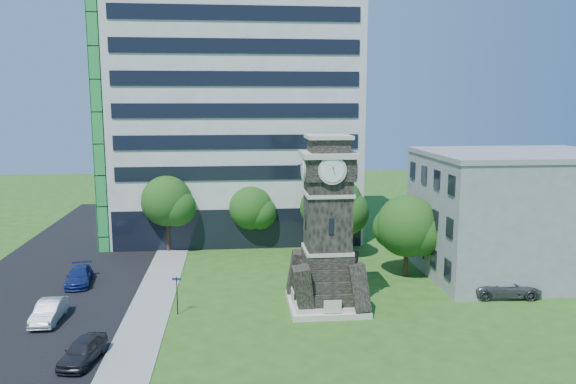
{
  "coord_description": "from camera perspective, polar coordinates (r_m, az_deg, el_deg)",
  "views": [
    {
      "loc": [
        -3.49,
        -35.78,
        14.51
      ],
      "look_at": [
        0.68,
        6.57,
        7.59
      ],
      "focal_mm": 35.0,
      "sensor_mm": 36.0,
      "label": 1
    }
  ],
  "objects": [
    {
      "name": "car_east_lot",
      "position": [
        45.63,
        21.16,
        -8.99
      ],
      "size": [
        5.42,
        2.84,
        1.46
      ],
      "primitive_type": "imported",
      "rotation": [
        0.0,
        0.0,
        1.49
      ],
      "color": "#47464B",
      "rests_on": "ground"
    },
    {
      "name": "office_tall",
      "position": [
        61.62,
        -5.43,
        8.93
      ],
      "size": [
        26.2,
        15.11,
        28.6
      ],
      "color": "silver",
      "rests_on": "ground"
    },
    {
      "name": "car_street_north",
      "position": [
        48.32,
        -20.46,
        -8.03
      ],
      "size": [
        2.4,
        4.71,
        1.31
      ],
      "primitive_type": "imported",
      "rotation": [
        0.0,
        0.0,
        0.13
      ],
      "color": "navy",
      "rests_on": "ground"
    },
    {
      "name": "tree_east",
      "position": [
        47.54,
        12.07,
        -3.59
      ],
      "size": [
        5.65,
        5.14,
        6.87
      ],
      "rotation": [
        0.0,
        0.0,
        -0.24
      ],
      "color": "#332114",
      "rests_on": "ground"
    },
    {
      "name": "tree_ne",
      "position": [
        52.58,
        4.65,
        -1.58
      ],
      "size": [
        6.29,
        5.72,
        7.73
      ],
      "rotation": [
        0.0,
        0.0,
        0.09
      ],
      "color": "#332114",
      "rests_on": "ground"
    },
    {
      "name": "park_bench",
      "position": [
        40.25,
        6.01,
        -11.1
      ],
      "size": [
        2.03,
        0.54,
        1.05
      ],
      "rotation": [
        0.0,
        0.0,
        -0.2
      ],
      "color": "black",
      "rests_on": "ground"
    },
    {
      "name": "street",
      "position": [
        45.65,
        -24.23,
        -10.13
      ],
      "size": [
        14.0,
        80.0,
        0.02
      ],
      "primitive_type": "cube",
      "color": "black",
      "rests_on": "ground"
    },
    {
      "name": "street_sign",
      "position": [
        39.66,
        -11.22,
        -9.83
      ],
      "size": [
        0.64,
        0.06,
        2.68
      ],
      "rotation": [
        0.0,
        0.0,
        -0.17
      ],
      "color": "black",
      "rests_on": "ground"
    },
    {
      "name": "car_street_south",
      "position": [
        34.64,
        -20.13,
        -14.89
      ],
      "size": [
        2.33,
        4.22,
        1.36
      ],
      "primitive_type": "imported",
      "rotation": [
        0.0,
        0.0,
        -0.19
      ],
      "color": "black",
      "rests_on": "ground"
    },
    {
      "name": "tree_nc",
      "position": [
        55.69,
        -3.73,
        -1.74
      ],
      "size": [
        4.84,
        4.4,
        6.29
      ],
      "rotation": [
        0.0,
        0.0,
        0.0
      ],
      "color": "#332114",
      "rests_on": "ground"
    },
    {
      "name": "sidewalk",
      "position": [
        43.69,
        -13.43,
        -10.38
      ],
      "size": [
        3.0,
        70.0,
        0.06
      ],
      "primitive_type": "cube",
      "color": "gray",
      "rests_on": "ground"
    },
    {
      "name": "ground",
      "position": [
        38.77,
        -0.05,
        -12.74
      ],
      "size": [
        160.0,
        160.0,
        0.0
      ],
      "primitive_type": "plane",
      "color": "#2C5518",
      "rests_on": "ground"
    },
    {
      "name": "tree_nw",
      "position": [
        55.39,
        -12.13,
        -1.09
      ],
      "size": [
        5.4,
        4.91,
        7.44
      ],
      "rotation": [
        0.0,
        0.0,
        -0.08
      ],
      "color": "#332114",
      "rests_on": "ground"
    },
    {
      "name": "office_low",
      "position": [
        50.53,
        22.16,
        -2.06
      ],
      "size": [
        15.2,
        12.2,
        10.4
      ],
      "color": "#96999B",
      "rests_on": "ground"
    },
    {
      "name": "car_street_mid",
      "position": [
        41.29,
        -23.1,
        -11.08
      ],
      "size": [
        1.48,
        4.22,
        1.39
      ],
      "primitive_type": "imported",
      "rotation": [
        0.0,
        0.0,
        0.0
      ],
      "color": "#B1B5BA",
      "rests_on": "ground"
    },
    {
      "name": "clock_tower",
      "position": [
        39.43,
        4.01,
        -4.32
      ],
      "size": [
        5.4,
        5.4,
        12.22
      ],
      "color": "beige",
      "rests_on": "ground"
    }
  ]
}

